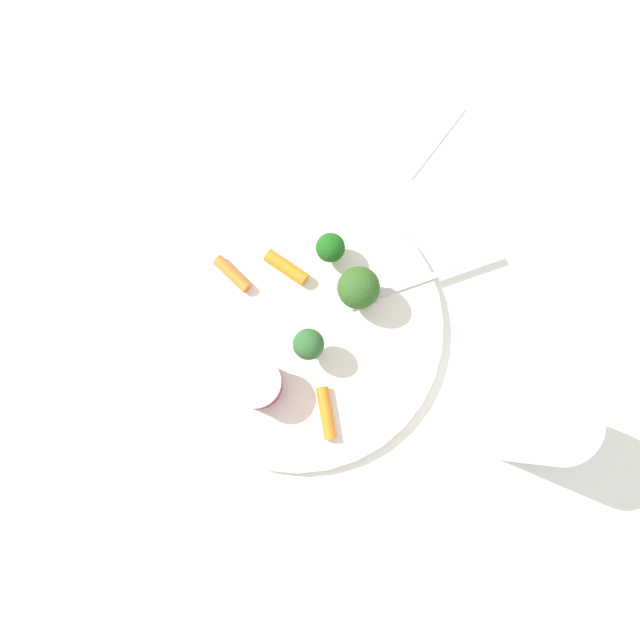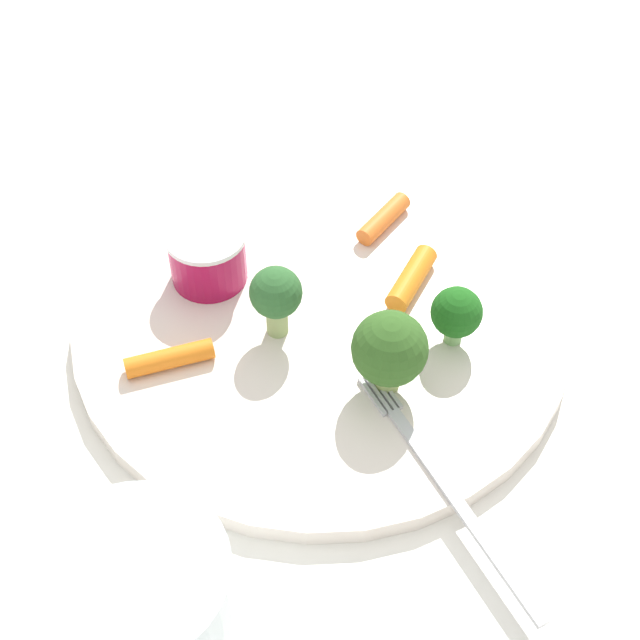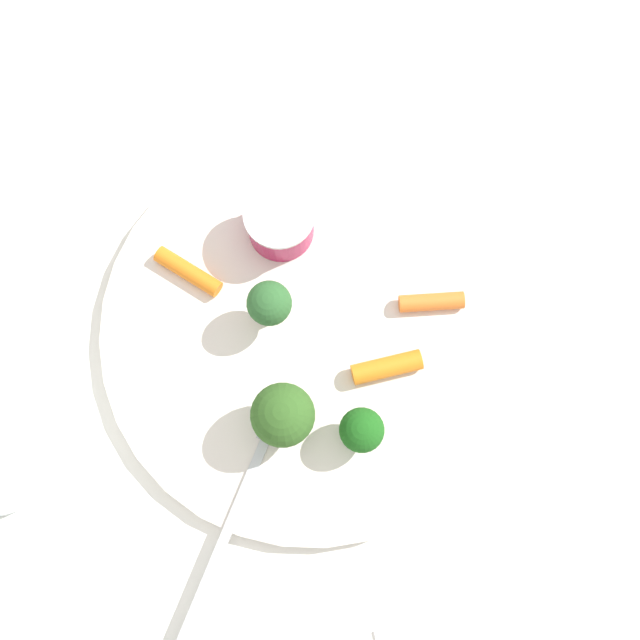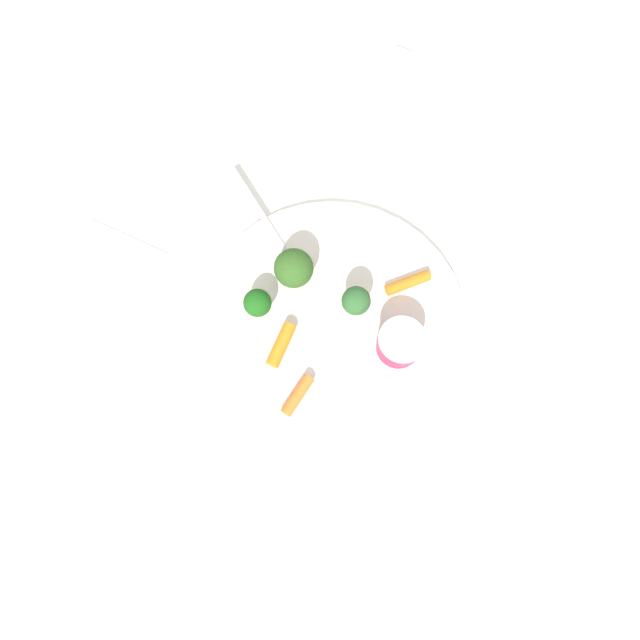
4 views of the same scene
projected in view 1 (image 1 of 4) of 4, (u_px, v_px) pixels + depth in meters
The scene contains 12 objects.
ground_plane at pixel (299, 326), 0.58m from camera, with size 2.40×2.40×0.00m, color white.
plate at pixel (298, 324), 0.57m from camera, with size 0.29×0.29×0.01m, color silver.
sauce_cup at pixel (257, 384), 0.54m from camera, with size 0.05×0.05×0.04m.
broccoli_floret_0 at pixel (309, 345), 0.53m from camera, with size 0.03×0.03×0.05m.
broccoli_floret_1 at pixel (330, 248), 0.56m from camera, with size 0.03×0.03×0.04m.
broccoli_floret_2 at pixel (359, 288), 0.54m from camera, with size 0.04×0.04×0.05m.
carrot_stick_0 at pixel (286, 267), 0.57m from camera, with size 0.01×0.01×0.05m, color orange.
carrot_stick_1 at pixel (232, 274), 0.57m from camera, with size 0.01×0.01×0.04m, color orange.
carrot_stick_2 at pixel (326, 413), 0.54m from camera, with size 0.01×0.01×0.05m, color orange.
fork at pixel (422, 280), 0.58m from camera, with size 0.05×0.16×0.00m.
drinking_glass at pixel (531, 422), 0.50m from camera, with size 0.07×0.07×0.12m, color silver.
napkin at pixel (380, 104), 0.63m from camera, with size 0.16×0.11×0.00m, color white.
Camera 1 is at (-0.11, 0.05, 0.57)m, focal length 31.80 mm.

